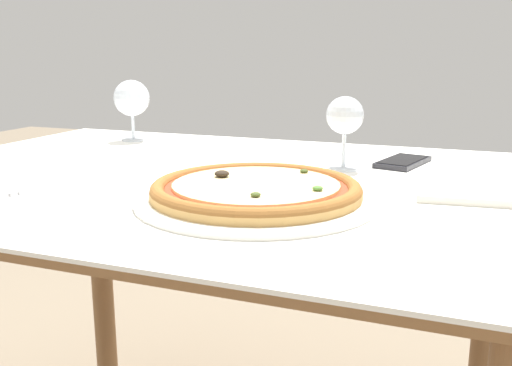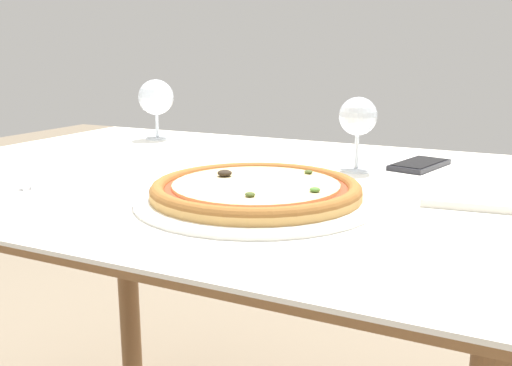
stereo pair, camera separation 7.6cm
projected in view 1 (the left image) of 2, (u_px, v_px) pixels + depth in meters
dining_table at (211, 225)px, 1.08m from camera, size 1.25×0.90×0.75m
pizza_plate at (256, 192)px, 0.86m from camera, size 0.37×0.37×0.04m
wine_glass_far_left at (345, 118)px, 1.08m from camera, size 0.07×0.07×0.14m
wine_glass_far_right at (132, 99)px, 1.43m from camera, size 0.09×0.09×0.15m
cell_phone at (403, 162)px, 1.15m from camera, size 0.10×0.16×0.01m
napkin_folded at (466, 194)px, 0.89m from camera, size 0.16×0.13×0.01m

